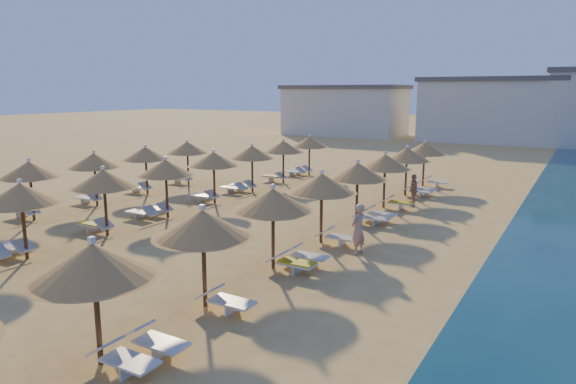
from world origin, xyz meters
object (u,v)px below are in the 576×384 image
Objects in this scene: parasol_row_west at (137,174)px; beachgoer_a at (358,229)px; parasol_row_east at (299,192)px; beachgoer_c at (413,190)px.

beachgoer_a is at bearing 6.39° from parasol_row_west.
parasol_row_west is at bearing -73.67° from beachgoer_a.
parasol_row_east is 20.75× the size of beachgoer_c.
beachgoer_c is at bearing 83.24° from parasol_row_east.
parasol_row_west is at bearing -75.37° from beachgoer_c.
parasol_row_west reaches higher than beachgoer_c.
beachgoer_a is at bearing 31.28° from parasol_row_east.
parasol_row_east is 2.50m from beachgoer_a.
parasol_row_west is 9.92m from beachgoer_a.
beachgoer_c is (9.13, 9.83, -1.45)m from parasol_row_west.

